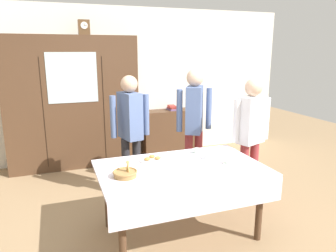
% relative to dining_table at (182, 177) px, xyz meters
% --- Properties ---
extents(ground_plane, '(12.00, 12.00, 0.00)m').
position_rel_dining_table_xyz_m(ground_plane, '(0.00, 0.24, -0.67)').
color(ground_plane, '#997A56').
rests_on(ground_plane, ground).
extents(back_wall, '(6.40, 0.10, 2.70)m').
position_rel_dining_table_xyz_m(back_wall, '(0.00, 2.89, 0.68)').
color(back_wall, silver).
rests_on(back_wall, ground).
extents(dining_table, '(1.72, 1.08, 0.77)m').
position_rel_dining_table_xyz_m(dining_table, '(0.00, 0.00, 0.00)').
color(dining_table, '#4C3321').
rests_on(dining_table, ground).
extents(wall_cabinet, '(2.13, 0.46, 2.19)m').
position_rel_dining_table_xyz_m(wall_cabinet, '(-0.90, 2.59, 0.43)').
color(wall_cabinet, '#4C3321').
rests_on(wall_cabinet, ground).
extents(mantel_clock, '(0.18, 0.11, 0.24)m').
position_rel_dining_table_xyz_m(mantel_clock, '(-0.65, 2.59, 1.64)').
color(mantel_clock, brown).
rests_on(mantel_clock, wall_cabinet).
extents(bookshelf_low, '(1.13, 0.35, 0.85)m').
position_rel_dining_table_xyz_m(bookshelf_low, '(0.88, 2.64, -0.24)').
color(bookshelf_low, '#4C3321').
rests_on(bookshelf_low, ground).
extents(book_stack, '(0.16, 0.23, 0.09)m').
position_rel_dining_table_xyz_m(book_stack, '(0.88, 2.64, 0.23)').
color(book_stack, '#664C7A').
rests_on(book_stack, bookshelf_low).
extents(tea_cup_back_edge, '(0.13, 0.13, 0.06)m').
position_rel_dining_table_xyz_m(tea_cup_back_edge, '(0.37, 0.16, 0.12)').
color(tea_cup_back_edge, white).
rests_on(tea_cup_back_edge, dining_table).
extents(tea_cup_mid_left, '(0.13, 0.13, 0.06)m').
position_rel_dining_table_xyz_m(tea_cup_mid_left, '(0.52, -0.06, 0.13)').
color(tea_cup_mid_left, silver).
rests_on(tea_cup_mid_left, dining_table).
extents(tea_cup_near_left, '(0.13, 0.13, 0.06)m').
position_rel_dining_table_xyz_m(tea_cup_near_left, '(0.34, 0.38, 0.12)').
color(tea_cup_near_left, silver).
rests_on(tea_cup_near_left, dining_table).
extents(bread_basket, '(0.24, 0.24, 0.16)m').
position_rel_dining_table_xyz_m(bread_basket, '(-0.60, -0.02, 0.13)').
color(bread_basket, '#9E7542').
rests_on(bread_basket, dining_table).
extents(pastry_plate, '(0.28, 0.28, 0.05)m').
position_rel_dining_table_xyz_m(pastry_plate, '(-0.22, 0.33, 0.11)').
color(pastry_plate, white).
rests_on(pastry_plate, dining_table).
extents(spoon_front_edge, '(0.12, 0.02, 0.01)m').
position_rel_dining_table_xyz_m(spoon_front_edge, '(-0.33, 0.01, 0.10)').
color(spoon_front_edge, silver).
rests_on(spoon_front_edge, dining_table).
extents(spoon_near_right, '(0.12, 0.02, 0.01)m').
position_rel_dining_table_xyz_m(spoon_near_right, '(0.69, -0.34, 0.10)').
color(spoon_near_right, silver).
rests_on(spoon_near_right, dining_table).
extents(spoon_far_left, '(0.12, 0.02, 0.01)m').
position_rel_dining_table_xyz_m(spoon_far_left, '(-0.10, -0.07, 0.10)').
color(spoon_far_left, silver).
rests_on(spoon_far_left, dining_table).
extents(person_by_cabinet, '(0.52, 0.41, 1.71)m').
position_rel_dining_table_xyz_m(person_by_cabinet, '(0.59, 1.02, 0.38)').
color(person_by_cabinet, '#933338').
rests_on(person_by_cabinet, ground).
extents(person_behind_table_left, '(0.52, 0.31, 1.62)m').
position_rel_dining_table_xyz_m(person_behind_table_left, '(1.13, 0.46, 0.31)').
color(person_behind_table_left, '#933338').
rests_on(person_behind_table_left, ground).
extents(person_near_right_end, '(0.52, 0.40, 1.64)m').
position_rel_dining_table_xyz_m(person_near_right_end, '(-0.28, 1.13, 0.33)').
color(person_near_right_end, '#232328').
rests_on(person_near_right_end, ground).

